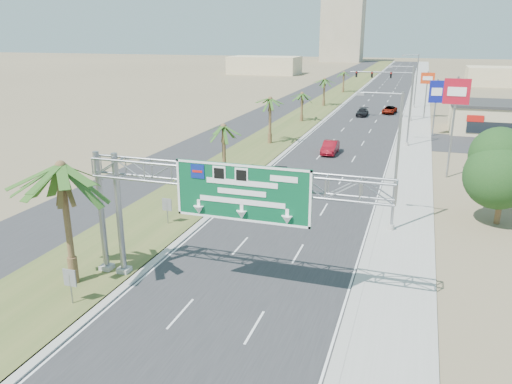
{
  "coord_description": "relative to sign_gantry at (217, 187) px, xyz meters",
  "views": [
    {
      "loc": [
        8.68,
        -13.12,
        13.72
      ],
      "look_at": [
        -0.63,
        15.24,
        4.2
      ],
      "focal_mm": 35.0,
      "sensor_mm": 36.0,
      "label": 1
    }
  ],
  "objects": [
    {
      "name": "signal_mast",
      "position": [
        6.23,
        62.05,
        -1.21
      ],
      "size": [
        10.28,
        0.71,
        8.0
      ],
      "color": "gray",
      "rests_on": "ground"
    },
    {
      "name": "median_signback_a",
      "position": [
        -6.74,
        -3.93,
        -4.61
      ],
      "size": [
        0.75,
        0.08,
        2.08
      ],
      "color": "gray",
      "rests_on": "ground"
    },
    {
      "name": "palm_row_d",
      "position": [
        -8.44,
        56.07,
        -1.64
      ],
      "size": [
        3.99,
        3.99,
        5.45
      ],
      "color": "brown",
      "rests_on": "ground"
    },
    {
      "name": "car_mid_lane",
      "position": [
        0.01,
        34.89,
        -5.29
      ],
      "size": [
        1.66,
        4.65,
        1.53
      ],
      "primitive_type": "imported",
      "rotation": [
        0.0,
        0.0,
        0.01
      ],
      "color": "maroon",
      "rests_on": "ground"
    },
    {
      "name": "palm_row_c",
      "position": [
        -8.44,
        38.07,
        -0.39
      ],
      "size": [
        3.99,
        3.99,
        6.75
      ],
      "color": "brown",
      "rests_on": "ground"
    },
    {
      "name": "sign_gantry",
      "position": [
        0.0,
        0.0,
        0.0
      ],
      "size": [
        16.75,
        1.24,
        7.5
      ],
      "color": "gray",
      "rests_on": "ground"
    },
    {
      "name": "road",
      "position": [
        1.06,
        100.07,
        -6.05
      ],
      "size": [
        12.0,
        300.0,
        0.02
      ],
      "primitive_type": "cube",
      "color": "#28282B",
      "rests_on": "ground"
    },
    {
      "name": "sidewalk_right",
      "position": [
        9.56,
        100.07,
        -6.01
      ],
      "size": [
        4.0,
        300.0,
        0.1
      ],
      "primitive_type": "cube",
      "color": "#9E9B93",
      "rests_on": "ground"
    },
    {
      "name": "car_right_lane",
      "position": [
        4.56,
        69.37,
        -5.42
      ],
      "size": [
        2.59,
        4.78,
        1.27
      ],
      "primitive_type": "imported",
      "rotation": [
        0.0,
        0.0,
        -0.11
      ],
      "color": "gray",
      "rests_on": "ground"
    },
    {
      "name": "streetlight_far",
      "position": [
        8.36,
        78.07,
        -1.36
      ],
      "size": [
        3.27,
        0.44,
        10.0
      ],
      "color": "gray",
      "rests_on": "ground"
    },
    {
      "name": "median_signback_b",
      "position": [
        -7.44,
        8.07,
        -4.61
      ],
      "size": [
        0.75,
        0.08,
        2.08
      ],
      "color": "gray",
      "rests_on": "ground"
    },
    {
      "name": "median_grass",
      "position": [
        -8.94,
        100.07,
        -6.0
      ],
      "size": [
        7.0,
        300.0,
        0.12
      ],
      "primitive_type": "cube",
      "color": "#455626",
      "rests_on": "ground"
    },
    {
      "name": "car_far",
      "position": [
        0.28,
        64.92,
        -5.41
      ],
      "size": [
        1.86,
        4.5,
        1.3
      ],
      "primitive_type": "imported",
      "rotation": [
        0.0,
        0.0,
        -0.01
      ],
      "color": "black",
      "rests_on": "ground"
    },
    {
      "name": "pole_sign_red_far",
      "position": [
        10.46,
        65.35,
        0.06
      ],
      "size": [
        2.2,
        0.38,
        7.79
      ],
      "color": "gray",
      "rests_on": "ground"
    },
    {
      "name": "palm_near",
      "position": [
        -8.14,
        -1.93,
        0.87
      ],
      "size": [
        5.7,
        5.7,
        8.35
      ],
      "color": "brown",
      "rests_on": "ground"
    },
    {
      "name": "opposing_road",
      "position": [
        -15.94,
        100.07,
        -6.05
      ],
      "size": [
        8.0,
        300.0,
        0.02
      ],
      "primitive_type": "cube",
      "color": "#28282B",
      "rests_on": "ground"
    },
    {
      "name": "palm_row_f",
      "position": [
        -8.44,
        100.07,
        -1.35
      ],
      "size": [
        3.99,
        3.99,
        5.75
      ],
      "color": "brown",
      "rests_on": "ground"
    },
    {
      "name": "building_distant_right",
      "position": [
        31.06,
        130.07,
        -3.56
      ],
      "size": [
        20.0,
        12.0,
        5.0
      ],
      "primitive_type": "cube",
      "color": "#C6B486",
      "rests_on": "ground"
    },
    {
      "name": "palm_row_b",
      "position": [
        -8.44,
        22.07,
        -1.16
      ],
      "size": [
        3.99,
        3.99,
        5.95
      ],
      "color": "brown",
      "rests_on": "ground"
    },
    {
      "name": "tower_distant",
      "position": [
        -30.94,
        240.07,
        11.44
      ],
      "size": [
        20.0,
        16.0,
        35.0
      ],
      "primitive_type": "cube",
      "color": "#9D9377",
      "rests_on": "ground"
    },
    {
      "name": "streetlight_mid",
      "position": [
        8.36,
        42.07,
        -1.36
      ],
      "size": [
        3.27,
        0.44,
        10.0
      ],
      "color": "gray",
      "rests_on": "ground"
    },
    {
      "name": "streetlight_near",
      "position": [
        8.36,
        12.07,
        -1.36
      ],
      "size": [
        3.27,
        0.44,
        10.0
      ],
      "color": "gray",
      "rests_on": "ground"
    },
    {
      "name": "pole_sign_red_near",
      "position": [
        12.9,
        28.39,
        1.77
      ],
      "size": [
        2.41,
        0.43,
        9.87
      ],
      "color": "gray",
      "rests_on": "ground"
    },
    {
      "name": "pole_sign_blue",
      "position": [
        11.69,
        50.29,
        -0.26
      ],
      "size": [
        2.02,
        0.62,
        7.82
      ],
      "color": "gray",
      "rests_on": "ground"
    },
    {
      "name": "oak_near",
      "position": [
        16.06,
        16.07,
        -1.53
      ],
      "size": [
        4.5,
        4.5,
        6.8
      ],
      "color": "brown",
      "rests_on": "ground"
    },
    {
      "name": "car_left_lane",
      "position": [
        -2.79,
        21.26,
        -5.29
      ],
      "size": [
        2.02,
        4.57,
        1.53
      ],
      "primitive_type": "imported",
      "rotation": [
        0.0,
        0.0,
        0.05
      ],
      "color": "black",
      "rests_on": "ground"
    },
    {
      "name": "building_distant_left",
      "position": [
        -43.94,
        150.07,
        -3.06
      ],
      "size": [
        24.0,
        14.0,
        6.0
      ],
      "primitive_type": "cube",
      "color": "#C6B486",
      "rests_on": "ground"
    },
    {
      "name": "palm_row_e",
      "position": [
        -8.44,
        75.07,
        -0.97
      ],
      "size": [
        3.99,
        3.99,
        6.15
      ],
      "color": "brown",
      "rests_on": "ground"
    }
  ]
}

